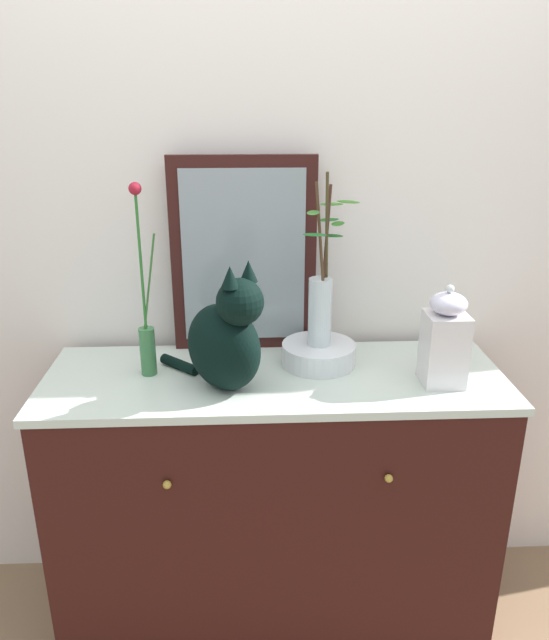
{
  "coord_description": "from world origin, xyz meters",
  "views": [
    {
      "loc": [
        -0.08,
        -1.7,
        1.76
      ],
      "look_at": [
        0.0,
        0.0,
        1.12
      ],
      "focal_mm": 34.47,
      "sensor_mm": 36.0,
      "label": 1
    }
  ],
  "objects_px": {
    "sideboard": "(275,502)",
    "vase_slim_green": "(146,328)",
    "cat_sitting": "(226,338)",
    "jar_lidded_porcelain": "(445,340)",
    "mirror_leaning": "(244,256)",
    "vase_glass_clear": "(321,300)",
    "bowl_porcelain": "(319,354)"
  },
  "relations": [
    {
      "from": "sideboard",
      "to": "vase_glass_clear",
      "type": "relative_size",
      "value": 2.62
    },
    {
      "from": "bowl_porcelain",
      "to": "vase_glass_clear",
      "type": "distance_m",
      "value": 0.18
    },
    {
      "from": "vase_glass_clear",
      "to": "jar_lidded_porcelain",
      "type": "relative_size",
      "value": 1.76
    },
    {
      "from": "vase_slim_green",
      "to": "jar_lidded_porcelain",
      "type": "distance_m",
      "value": 0.88
    },
    {
      "from": "bowl_porcelain",
      "to": "jar_lidded_porcelain",
      "type": "distance_m",
      "value": 0.39
    },
    {
      "from": "sideboard",
      "to": "vase_glass_clear",
      "type": "height_order",
      "value": "vase_glass_clear"
    },
    {
      "from": "sideboard",
      "to": "bowl_porcelain",
      "type": "xyz_separation_m",
      "value": [
        0.14,
        0.08,
        0.5
      ]
    },
    {
      "from": "bowl_porcelain",
      "to": "vase_glass_clear",
      "type": "height_order",
      "value": "vase_glass_clear"
    },
    {
      "from": "mirror_leaning",
      "to": "sideboard",
      "type": "bearing_deg",
      "value": -68.59
    },
    {
      "from": "bowl_porcelain",
      "to": "jar_lidded_porcelain",
      "type": "relative_size",
      "value": 0.76
    },
    {
      "from": "sideboard",
      "to": "vase_slim_green",
      "type": "bearing_deg",
      "value": 175.94
    },
    {
      "from": "cat_sitting",
      "to": "vase_slim_green",
      "type": "relative_size",
      "value": 0.67
    },
    {
      "from": "vase_slim_green",
      "to": "bowl_porcelain",
      "type": "bearing_deg",
      "value": 5.21
    },
    {
      "from": "cat_sitting",
      "to": "bowl_porcelain",
      "type": "height_order",
      "value": "cat_sitting"
    },
    {
      "from": "mirror_leaning",
      "to": "jar_lidded_porcelain",
      "type": "relative_size",
      "value": 2.07
    },
    {
      "from": "bowl_porcelain",
      "to": "vase_glass_clear",
      "type": "xyz_separation_m",
      "value": [
        0.0,
        -0.0,
        0.18
      ]
    },
    {
      "from": "vase_slim_green",
      "to": "jar_lidded_porcelain",
      "type": "height_order",
      "value": "vase_slim_green"
    },
    {
      "from": "sideboard",
      "to": "vase_slim_green",
      "type": "height_order",
      "value": "vase_slim_green"
    },
    {
      "from": "cat_sitting",
      "to": "jar_lidded_porcelain",
      "type": "distance_m",
      "value": 0.63
    },
    {
      "from": "cat_sitting",
      "to": "bowl_porcelain",
      "type": "xyz_separation_m",
      "value": [
        0.28,
        0.16,
        -0.13
      ]
    },
    {
      "from": "jar_lidded_porcelain",
      "to": "mirror_leaning",
      "type": "bearing_deg",
      "value": 152.49
    },
    {
      "from": "cat_sitting",
      "to": "jar_lidded_porcelain",
      "type": "bearing_deg",
      "value": 0.84
    },
    {
      "from": "vase_glass_clear",
      "to": "jar_lidded_porcelain",
      "type": "distance_m",
      "value": 0.39
    },
    {
      "from": "sideboard",
      "to": "vase_slim_green",
      "type": "distance_m",
      "value": 0.73
    },
    {
      "from": "sideboard",
      "to": "vase_glass_clear",
      "type": "xyz_separation_m",
      "value": [
        0.15,
        0.07,
        0.68
      ]
    },
    {
      "from": "vase_slim_green",
      "to": "jar_lidded_porcelain",
      "type": "bearing_deg",
      "value": -6.74
    },
    {
      "from": "sideboard",
      "to": "cat_sitting",
      "type": "height_order",
      "value": "cat_sitting"
    },
    {
      "from": "sideboard",
      "to": "bowl_porcelain",
      "type": "height_order",
      "value": "bowl_porcelain"
    },
    {
      "from": "bowl_porcelain",
      "to": "vase_glass_clear",
      "type": "bearing_deg",
      "value": -17.07
    },
    {
      "from": "vase_slim_green",
      "to": "bowl_porcelain",
      "type": "xyz_separation_m",
      "value": [
        0.53,
        0.05,
        -0.12
      ]
    },
    {
      "from": "sideboard",
      "to": "vase_slim_green",
      "type": "xyz_separation_m",
      "value": [
        -0.38,
        0.03,
        0.62
      ]
    },
    {
      "from": "sideboard",
      "to": "vase_slim_green",
      "type": "relative_size",
      "value": 2.42
    }
  ]
}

